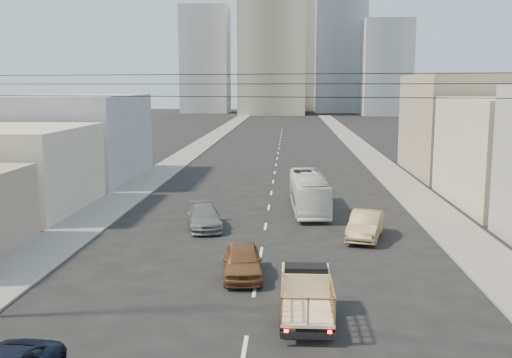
# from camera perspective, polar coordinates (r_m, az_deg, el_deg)

# --- Properties ---
(sidewalk_left) EXTENTS (3.50, 180.00, 0.12)m
(sidewalk_left) POSITION_cam_1_polar(r_m,az_deg,el_deg) (88.85, -5.39, 3.14)
(sidewalk_left) COLOR gray
(sidewalk_left) RESTS_ON ground
(sidewalk_right) EXTENTS (3.50, 180.00, 0.12)m
(sidewalk_right) POSITION_cam_1_polar(r_m,az_deg,el_deg) (88.46, 9.86, 3.03)
(sidewalk_right) COLOR gray
(sidewalk_right) RESTS_ON ground
(lane_dashes) EXTENTS (0.15, 104.00, 0.01)m
(lane_dashes) POSITION_cam_1_polar(r_m,az_deg,el_deg) (70.99, 1.98, 1.68)
(lane_dashes) COLOR silver
(lane_dashes) RESTS_ON ground
(flatbed_pickup) EXTENTS (1.95, 4.41, 1.90)m
(flatbed_pickup) POSITION_cam_1_polar(r_m,az_deg,el_deg) (23.44, 4.80, -10.71)
(flatbed_pickup) COLOR beige
(flatbed_pickup) RESTS_ON ground
(city_bus) EXTENTS (2.75, 9.71, 2.67)m
(city_bus) POSITION_cam_1_polar(r_m,az_deg,el_deg) (43.16, 5.06, -1.28)
(city_bus) COLOR silver
(city_bus) RESTS_ON ground
(sedan_brown) EXTENTS (2.22, 4.63, 1.53)m
(sedan_brown) POSITION_cam_1_polar(r_m,az_deg,el_deg) (28.45, -1.30, -7.82)
(sedan_brown) COLOR brown
(sedan_brown) RESTS_ON ground
(sedan_tan) EXTENTS (2.85, 5.11, 1.60)m
(sedan_tan) POSITION_cam_1_polar(r_m,az_deg,el_deg) (35.95, 10.39, -4.34)
(sedan_tan) COLOR #9B7F5A
(sedan_tan) RESTS_ON ground
(sedan_grey) EXTENTS (2.96, 5.19, 1.42)m
(sedan_grey) POSITION_cam_1_polar(r_m,az_deg,el_deg) (37.95, -4.95, -3.66)
(sedan_grey) COLOR slate
(sedan_grey) RESTS_ON ground
(overhead_wires) EXTENTS (23.01, 5.02, 0.72)m
(overhead_wires) POSITION_cam_1_polar(r_m,az_deg,el_deg) (18.97, -1.29, 8.94)
(overhead_wires) COLOR black
(overhead_wires) RESTS_ON ground
(bldg_right_far) EXTENTS (12.00, 16.00, 10.00)m
(bldg_right_far) POSITION_cam_1_polar(r_m,az_deg,el_deg) (64.26, 20.01, 4.86)
(bldg_right_far) COLOR gray
(bldg_right_far) RESTS_ON ground
(bldg_left_mid) EXTENTS (11.00, 12.00, 6.00)m
(bldg_left_mid) POSITION_cam_1_polar(r_m,az_deg,el_deg) (46.58, -22.92, 0.87)
(bldg_left_mid) COLOR #C1B79C
(bldg_left_mid) RESTS_ON ground
(bldg_left_far) EXTENTS (12.00, 16.00, 8.00)m
(bldg_left_far) POSITION_cam_1_polar(r_m,az_deg,el_deg) (60.39, -17.18, 3.82)
(bldg_left_far) COLOR #939496
(bldg_left_far) RESTS_ON ground
(high_rise_tower) EXTENTS (20.00, 20.00, 60.00)m
(high_rise_tower) POSITION_cam_1_polar(r_m,az_deg,el_deg) (188.67, 1.57, 15.33)
(high_rise_tower) COLOR gray
(high_rise_tower) RESTS_ON ground
(midrise_ne) EXTENTS (16.00, 16.00, 40.00)m
(midrise_ne) POSITION_cam_1_polar(r_m,az_deg,el_deg) (203.38, 8.02, 11.96)
(midrise_ne) COLOR #969A9F
(midrise_ne) RESTS_ON ground
(midrise_nw) EXTENTS (15.00, 15.00, 34.00)m
(midrise_nw) POSITION_cam_1_polar(r_m,az_deg,el_deg) (199.47, -4.82, 11.21)
(midrise_nw) COLOR #969A9F
(midrise_nw) RESTS_ON ground
(midrise_back) EXTENTS (18.00, 18.00, 44.00)m
(midrise_back) POSITION_cam_1_polar(r_m,az_deg,el_deg) (217.85, 4.48, 12.34)
(midrise_back) COLOR #939496
(midrise_back) RESTS_ON ground
(midrise_east) EXTENTS (14.00, 14.00, 28.00)m
(midrise_east) POSITION_cam_1_polar(r_m,az_deg,el_deg) (184.69, 12.28, 10.30)
(midrise_east) COLOR #969A9F
(midrise_east) RESTS_ON ground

